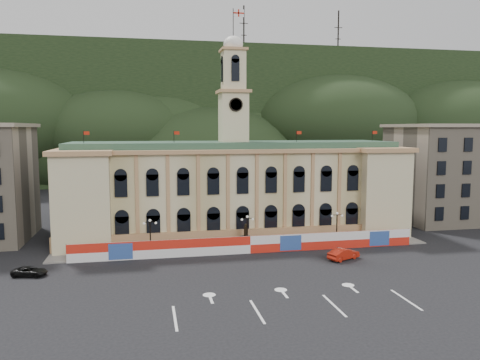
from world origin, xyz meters
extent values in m
plane|color=black|center=(0.00, 0.00, 0.00)|extent=(260.00, 260.00, 0.00)
cube|color=black|center=(0.00, 130.00, 22.00)|extent=(230.00, 70.00, 44.00)
cube|color=#595651|center=(35.00, 110.00, 30.00)|extent=(22.00, 8.00, 14.00)
cube|color=#595651|center=(-48.00, 108.00, 26.00)|extent=(16.00, 7.00, 10.00)
cylinder|color=black|center=(20.00, 115.00, 50.00)|extent=(0.50, 0.50, 20.00)
cylinder|color=black|center=(55.00, 115.00, 50.00)|extent=(0.50, 0.50, 20.00)
cube|color=beige|center=(0.00, 28.00, 7.00)|extent=(55.00, 15.00, 14.00)
cube|color=tan|center=(0.00, 20.20, 1.20)|extent=(56.00, 0.80, 2.40)
cube|color=tan|center=(0.00, 28.00, 14.30)|extent=(56.20, 16.20, 0.60)
cube|color=#33553F|center=(0.00, 28.00, 15.00)|extent=(53.00, 13.00, 1.20)
cube|color=beige|center=(-23.50, 27.00, 7.00)|extent=(8.00, 17.00, 14.00)
cube|color=beige|center=(23.50, 27.00, 7.00)|extent=(8.00, 17.00, 14.00)
cube|color=beige|center=(0.00, 28.00, 19.60)|extent=(4.40, 4.40, 8.00)
cube|color=tan|center=(0.00, 28.00, 23.80)|extent=(5.20, 5.20, 0.50)
cube|color=beige|center=(0.00, 28.00, 27.10)|extent=(3.60, 3.60, 6.50)
cube|color=tan|center=(0.00, 28.00, 30.50)|extent=(4.20, 4.20, 0.40)
cylinder|color=black|center=(0.00, 25.70, 21.60)|extent=(2.20, 0.20, 2.20)
ellipsoid|color=white|center=(0.00, 28.00, 31.40)|extent=(3.20, 3.20, 2.72)
cylinder|color=black|center=(0.00, 28.00, 34.60)|extent=(0.12, 0.12, 5.00)
cube|color=white|center=(0.90, 28.00, 36.40)|extent=(1.80, 0.04, 1.20)
cube|color=red|center=(0.90, 27.97, 36.40)|extent=(1.80, 0.02, 0.22)
cube|color=red|center=(0.90, 27.97, 36.40)|extent=(0.22, 0.02, 1.20)
cube|color=tan|center=(43.00, 31.00, 9.00)|extent=(20.00, 16.00, 18.00)
cube|color=gray|center=(43.00, 31.00, 18.30)|extent=(21.00, 17.00, 0.60)
cube|color=red|center=(0.00, 15.00, 1.25)|extent=(50.00, 0.25, 2.50)
cube|color=#2D4E98|center=(-18.00, 14.86, 1.25)|extent=(3.20, 0.05, 2.20)
cube|color=#2D4E98|center=(6.00, 14.86, 1.25)|extent=(3.20, 0.05, 2.20)
cube|color=#2D4E98|center=(20.00, 14.86, 1.25)|extent=(3.20, 0.05, 2.20)
cube|color=slate|center=(0.00, 17.75, 0.08)|extent=(56.00, 5.50, 0.16)
cube|color=#595651|center=(0.00, 18.00, 0.90)|extent=(1.40, 1.40, 1.80)
cylinder|color=black|center=(0.00, 18.00, 2.60)|extent=(0.60, 0.60, 1.60)
sphere|color=black|center=(0.00, 18.00, 3.50)|extent=(0.44, 0.44, 0.44)
cylinder|color=black|center=(-14.00, 17.00, 0.15)|extent=(0.44, 0.44, 0.30)
cylinder|color=black|center=(-14.00, 17.00, 2.40)|extent=(0.18, 0.18, 4.80)
cube|color=black|center=(-14.00, 17.00, 4.70)|extent=(1.60, 0.08, 0.08)
sphere|color=silver|center=(-14.80, 17.00, 4.55)|extent=(0.36, 0.36, 0.36)
sphere|color=silver|center=(-13.20, 17.00, 4.55)|extent=(0.36, 0.36, 0.36)
sphere|color=silver|center=(-14.00, 17.00, 4.95)|extent=(0.40, 0.40, 0.40)
cylinder|color=black|center=(0.00, 17.00, 0.15)|extent=(0.44, 0.44, 0.30)
cylinder|color=black|center=(0.00, 17.00, 2.40)|extent=(0.18, 0.18, 4.80)
cube|color=black|center=(0.00, 17.00, 4.70)|extent=(1.60, 0.08, 0.08)
sphere|color=silver|center=(-0.80, 17.00, 4.55)|extent=(0.36, 0.36, 0.36)
sphere|color=silver|center=(0.80, 17.00, 4.55)|extent=(0.36, 0.36, 0.36)
sphere|color=silver|center=(0.00, 17.00, 4.95)|extent=(0.40, 0.40, 0.40)
cylinder|color=black|center=(14.00, 17.00, 0.15)|extent=(0.44, 0.44, 0.30)
cylinder|color=black|center=(14.00, 17.00, 2.40)|extent=(0.18, 0.18, 4.80)
cube|color=black|center=(14.00, 17.00, 4.70)|extent=(1.60, 0.08, 0.08)
sphere|color=silver|center=(13.20, 17.00, 4.55)|extent=(0.36, 0.36, 0.36)
sphere|color=silver|center=(14.80, 17.00, 4.55)|extent=(0.36, 0.36, 0.36)
sphere|color=silver|center=(14.00, 17.00, 4.95)|extent=(0.40, 0.40, 0.40)
imported|color=#B11C0C|center=(11.80, 9.39, 0.79)|extent=(5.24, 6.03, 1.57)
imported|color=black|center=(-28.48, 10.14, 0.57)|extent=(3.64, 4.92, 1.15)
camera|label=1|loc=(-14.33, -48.79, 17.87)|focal=35.00mm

